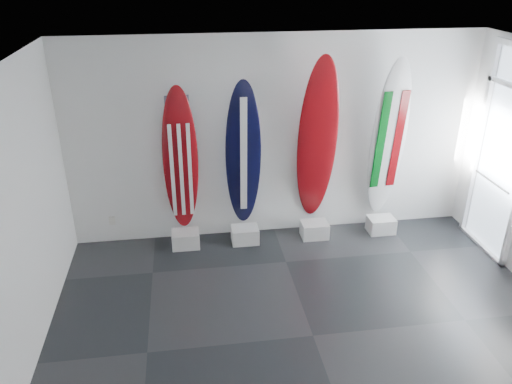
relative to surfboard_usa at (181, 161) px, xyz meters
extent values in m
plane|color=black|center=(1.38, -2.28, -1.32)|extent=(6.00, 6.00, 0.00)
plane|color=white|center=(1.38, -2.28, 1.68)|extent=(6.00, 6.00, 0.00)
plane|color=white|center=(1.38, 0.22, 0.18)|extent=(6.00, 0.00, 6.00)
plane|color=white|center=(-1.62, -2.28, 0.18)|extent=(0.00, 5.00, 5.00)
cube|color=silver|center=(0.00, -0.10, -1.20)|extent=(0.40, 0.30, 0.24)
ellipsoid|color=maroon|center=(0.00, 0.00, 0.00)|extent=(0.51, 0.28, 2.18)
cube|color=silver|center=(0.88, -0.10, -1.20)|extent=(0.40, 0.30, 0.24)
ellipsoid|color=black|center=(0.88, 0.00, 0.03)|extent=(0.52, 0.34, 2.23)
cube|color=silver|center=(1.95, -0.10, -1.20)|extent=(0.40, 0.30, 0.24)
ellipsoid|color=maroon|center=(1.95, 0.00, 0.18)|extent=(0.59, 0.48, 2.54)
cube|color=silver|center=(3.02, -0.10, -1.20)|extent=(0.40, 0.30, 0.24)
ellipsoid|color=silver|center=(3.02, 0.00, 0.15)|extent=(0.59, 0.38, 2.47)
cube|color=silver|center=(-1.07, 0.20, -0.97)|extent=(0.09, 0.02, 0.13)
camera|label=1|loc=(0.09, -6.63, 2.58)|focal=35.39mm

